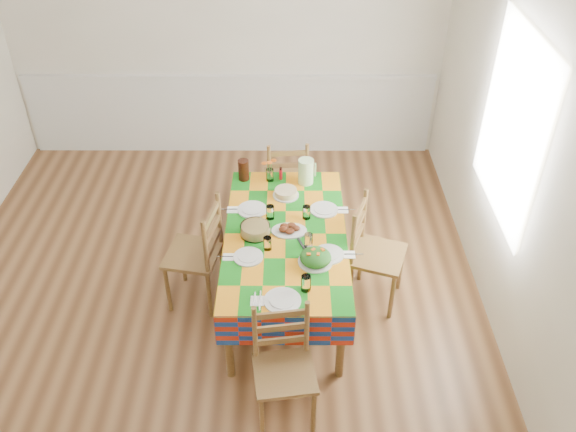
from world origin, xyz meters
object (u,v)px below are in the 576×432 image
at_px(dining_table, 286,241).
at_px(chair_near, 284,368).
at_px(chair_far, 287,180).
at_px(chair_right, 373,254).
at_px(chair_left, 198,254).
at_px(meat_platter, 289,229).
at_px(tea_pitcher, 244,170).
at_px(green_pitcher, 306,171).

distance_m(dining_table, chair_near, 1.11).
bearing_deg(chair_far, chair_right, 116.99).
bearing_deg(chair_right, chair_left, 109.99).
height_order(meat_platter, chair_left, chair_left).
xyz_separation_m(tea_pitcher, chair_left, (-0.33, -0.76, -0.30)).
xyz_separation_m(meat_platter, chair_right, (0.66, -0.01, -0.24)).
xyz_separation_m(dining_table, chair_left, (-0.69, -0.01, -0.13)).
relative_size(chair_near, chair_left, 0.92).
relative_size(chair_far, chair_right, 0.95).
bearing_deg(chair_far, chair_near, 84.24).
xyz_separation_m(chair_left, chair_right, (1.38, 0.02, -0.01)).
distance_m(chair_left, chair_right, 1.38).
distance_m(green_pitcher, tea_pitcher, 0.54).
height_order(chair_near, chair_far, chair_far).
distance_m(dining_table, chair_right, 0.71).
distance_m(tea_pitcher, chair_right, 1.33).
distance_m(green_pitcher, chair_left, 1.16).
relative_size(meat_platter, chair_left, 0.29).
xyz_separation_m(dining_table, meat_platter, (0.03, 0.03, 0.09)).
height_order(tea_pitcher, chair_right, chair_right).
bearing_deg(chair_left, green_pitcher, 140.66).
height_order(meat_platter, tea_pitcher, tea_pitcher).
bearing_deg(green_pitcher, chair_right, -52.91).
height_order(meat_platter, chair_near, chair_near).
bearing_deg(chair_far, chair_left, 52.33).
bearing_deg(dining_table, meat_platter, 44.57).
relative_size(chair_far, chair_left, 0.93).
bearing_deg(dining_table, chair_left, -179.30).
height_order(dining_table, tea_pitcher, tea_pitcher).
xyz_separation_m(green_pitcher, chair_left, (-0.86, -0.71, -0.32)).
bearing_deg(tea_pitcher, green_pitcher, -5.37).
distance_m(chair_near, chair_right, 1.31).
distance_m(meat_platter, green_pitcher, 0.70).
distance_m(green_pitcher, chair_far, 0.55).
bearing_deg(chair_near, chair_far, 81.64).
bearing_deg(chair_near, chair_right, 49.72).
relative_size(green_pitcher, chair_left, 0.23).
relative_size(green_pitcher, chair_far, 0.25).
relative_size(green_pitcher, chair_near, 0.25).
bearing_deg(chair_left, dining_table, 101.60).
relative_size(chair_near, chair_right, 0.94).
xyz_separation_m(green_pitcher, chair_near, (-0.17, -1.80, -0.35)).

